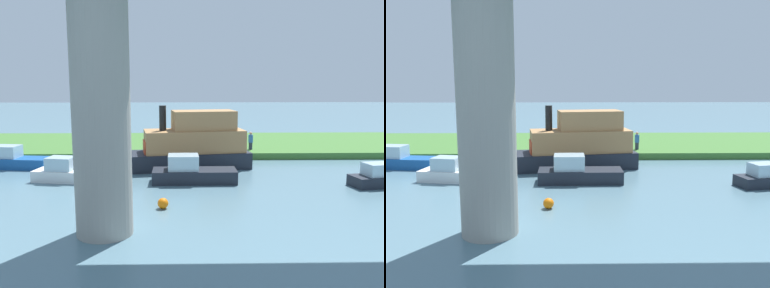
% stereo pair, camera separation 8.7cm
% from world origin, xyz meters
% --- Properties ---
extents(ground_plane, '(160.00, 160.00, 0.00)m').
position_xyz_m(ground_plane, '(0.00, 0.00, 0.00)').
color(ground_plane, slate).
extents(grassy_bank, '(80.00, 12.00, 0.50)m').
position_xyz_m(grassy_bank, '(0.00, -6.00, 0.25)').
color(grassy_bank, '#427533').
rests_on(grassy_bank, ground).
extents(bridge_pylon, '(2.16, 2.16, 9.80)m').
position_xyz_m(bridge_pylon, '(3.31, 14.51, 4.90)').
color(bridge_pylon, '#9E998E').
rests_on(bridge_pylon, ground).
extents(person_on_bank, '(0.49, 0.49, 1.39)m').
position_xyz_m(person_on_bank, '(-5.00, -1.74, 1.20)').
color(person_on_bank, '#2D334C').
rests_on(person_on_bank, grassy_bank).
extents(mooring_post, '(0.20, 0.20, 0.84)m').
position_xyz_m(mooring_post, '(1.88, -1.42, 0.92)').
color(mooring_post, brown).
rests_on(mooring_post, grassy_bank).
extents(riverboat_paddlewheel, '(8.60, 4.02, 4.23)m').
position_xyz_m(riverboat_paddlewheel, '(-0.29, 2.57, 1.57)').
color(riverboat_paddlewheel, '#1E232D').
rests_on(riverboat_paddlewheel, ground).
extents(skiff_small, '(4.12, 2.10, 1.31)m').
position_xyz_m(skiff_small, '(-10.93, 7.63, 0.47)').
color(skiff_small, '#1E232D').
rests_on(skiff_small, ground).
extents(motorboat_red, '(4.46, 2.22, 1.42)m').
position_xyz_m(motorboat_red, '(7.03, 6.16, 0.51)').
color(motorboat_red, white).
rests_on(motorboat_red, ground).
extents(motorboat_white, '(4.86, 1.77, 1.62)m').
position_xyz_m(motorboat_white, '(-0.21, 6.58, 0.58)').
color(motorboat_white, '#1E232D').
rests_on(motorboat_white, ground).
extents(pontoon_yellow, '(4.70, 2.15, 1.51)m').
position_xyz_m(pontoon_yellow, '(11.74, 2.39, 0.54)').
color(pontoon_yellow, '#195199').
rests_on(pontoon_yellow, ground).
extents(marker_buoy, '(0.50, 0.50, 0.50)m').
position_xyz_m(marker_buoy, '(1.23, 11.48, 0.25)').
color(marker_buoy, orange).
rests_on(marker_buoy, ground).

